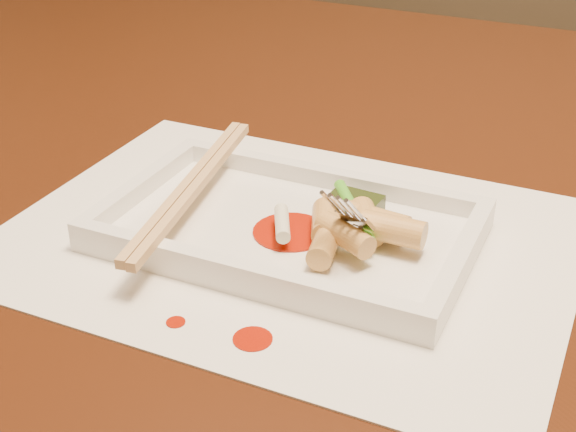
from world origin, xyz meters
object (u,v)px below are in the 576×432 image
at_px(placemat, 288,239).
at_px(fork, 397,140).
at_px(table, 361,242).
at_px(plate_base, 288,233).
at_px(chopstick_a, 187,184).

bearing_deg(placemat, fork, 14.42).
distance_m(placemat, fork, 0.11).
bearing_deg(table, fork, -64.84).
xyz_separation_m(plate_base, chopstick_a, (-0.08, 0.00, 0.02)).
relative_size(table, plate_base, 5.38).
distance_m(table, fork, 0.26).
distance_m(table, plate_base, 0.21).
relative_size(chopstick_a, fork, 1.63).
distance_m(placemat, plate_base, 0.00).
relative_size(plate_base, fork, 1.86).
bearing_deg(chopstick_a, plate_base, 0.00).
bearing_deg(placemat, plate_base, 0.00).
bearing_deg(chopstick_a, table, 66.59).
distance_m(plate_base, fork, 0.11).
distance_m(placemat, chopstick_a, 0.09).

